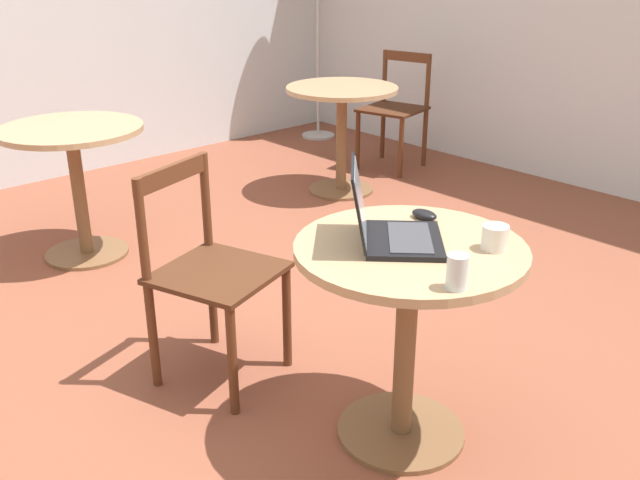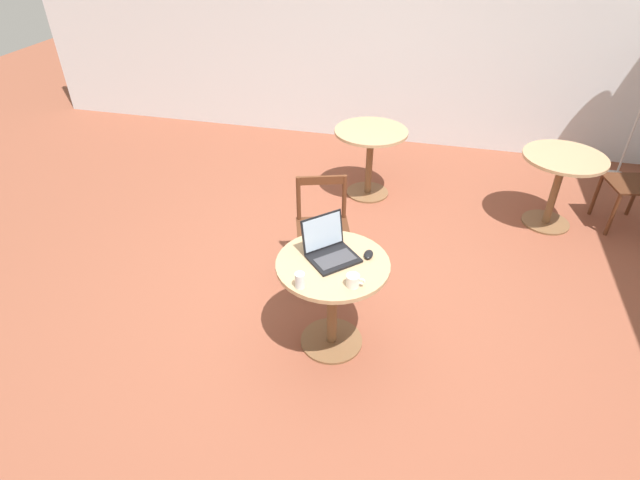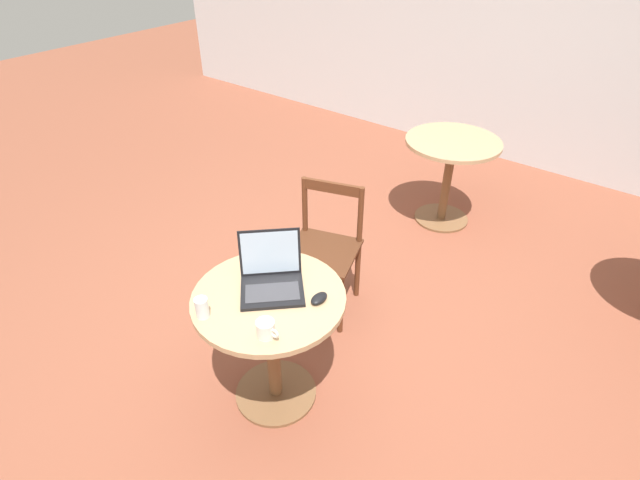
% 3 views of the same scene
% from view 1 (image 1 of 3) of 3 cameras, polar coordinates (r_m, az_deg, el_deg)
% --- Properties ---
extents(ground_plane, '(16.00, 16.00, 0.00)m').
position_cam_1_polar(ground_plane, '(2.86, -3.86, -11.80)').
color(ground_plane, brown).
extents(cafe_table_near, '(0.75, 0.75, 0.73)m').
position_cam_1_polar(cafe_table_near, '(2.36, 7.04, -4.53)').
color(cafe_table_near, brown).
rests_on(cafe_table_near, ground_plane).
extents(cafe_table_mid, '(0.75, 0.75, 0.73)m').
position_cam_1_polar(cafe_table_mid, '(4.88, 1.75, 10.05)').
color(cafe_table_mid, brown).
rests_on(cafe_table_mid, ground_plane).
extents(cafe_table_far, '(0.75, 0.75, 0.73)m').
position_cam_1_polar(cafe_table_far, '(4.03, -19.04, 6.03)').
color(cafe_table_far, brown).
rests_on(cafe_table_far, ground_plane).
extents(chair_near_back, '(0.54, 0.54, 0.86)m').
position_cam_1_polar(chair_near_back, '(2.78, -8.83, -2.62)').
color(chair_near_back, '#562D19').
rests_on(chair_near_back, ground_plane).
extents(chair_mid_right, '(0.51, 0.51, 0.86)m').
position_cam_1_polar(chair_mid_right, '(5.52, 6.05, 10.34)').
color(chair_mid_right, '#562D19').
rests_on(chair_mid_right, ground_plane).
extents(laptop, '(0.42, 0.42, 0.26)m').
position_cam_1_polar(laptop, '(2.27, 5.56, 1.02)').
color(laptop, black).
rests_on(laptop, cafe_table_near).
extents(mouse, '(0.06, 0.10, 0.03)m').
position_cam_1_polar(mouse, '(2.50, 8.35, 2.03)').
color(mouse, black).
rests_on(mouse, cafe_table_near).
extents(mug, '(0.12, 0.08, 0.08)m').
position_cam_1_polar(mug, '(2.29, 13.86, 0.21)').
color(mug, silver).
rests_on(mug, cafe_table_near).
extents(drinking_glass, '(0.06, 0.06, 0.10)m').
position_cam_1_polar(drinking_glass, '(2.00, 10.91, -2.53)').
color(drinking_glass, silver).
rests_on(drinking_glass, cafe_table_near).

